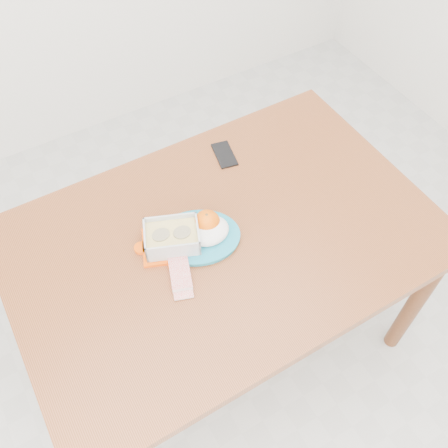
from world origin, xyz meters
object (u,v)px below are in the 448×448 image
orange_fruit (207,223)px  rice_plate (201,234)px  smartphone (224,155)px  food_container (172,238)px  dining_table (224,250)px

orange_fruit → rice_plate: 0.04m
rice_plate → smartphone: (0.25, 0.28, -0.02)m
food_container → orange_fruit: orange_fruit is taller
food_container → rice_plate: bearing=8.8°
food_container → smartphone: size_ratio=1.80×
dining_table → food_container: (-0.16, 0.05, 0.12)m
food_container → dining_table: bearing=5.4°
rice_plate → smartphone: size_ratio=2.72×
rice_plate → smartphone: rice_plate is taller
food_container → rice_plate: food_container is taller
food_container → rice_plate: size_ratio=0.66×
smartphone → food_container: bearing=-130.7°
orange_fruit → rice_plate: orange_fruit is taller
dining_table → rice_plate: 0.13m
dining_table → orange_fruit: bearing=131.3°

